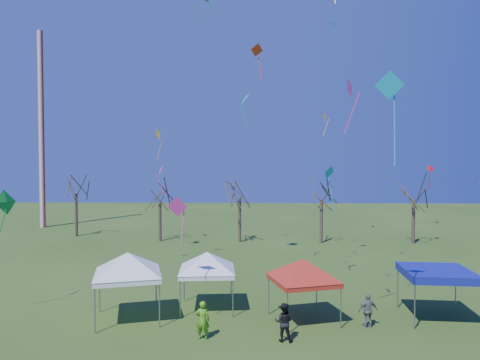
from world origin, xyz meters
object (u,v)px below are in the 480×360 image
at_px(person_green, 203,320).
at_px(tent_red, 303,263).
at_px(tent_blue, 437,273).
at_px(person_grey, 368,311).
at_px(tent_white_west, 128,257).
at_px(person_dark, 284,322).
at_px(tree_0, 76,178).
at_px(tree_3, 322,184).
at_px(tent_white_mid, 207,256).
at_px(tree_1, 160,186).
at_px(tree_4, 414,184).
at_px(tree_2, 240,181).
at_px(radio_mast, 41,130).

bearing_deg(person_green, tent_red, -153.23).
relative_size(tent_blue, person_grey, 2.11).
height_order(tent_white_west, tent_blue, tent_white_west).
bearing_deg(tent_red, person_dark, -114.72).
distance_m(tree_0, person_grey, 37.08).
bearing_deg(tree_3, tent_white_mid, -114.99).
distance_m(tree_0, person_dark, 35.66).
bearing_deg(tree_1, tree_4, -1.42).
xyz_separation_m(tree_1, tree_2, (8.40, -0.27, 0.50)).
bearing_deg(tree_1, tree_3, -2.06).
bearing_deg(tent_blue, tree_2, 116.31).
bearing_deg(person_dark, tree_2, -72.55).
xyz_separation_m(tree_0, tree_2, (18.48, -3.01, -0.20)).
relative_size(tree_1, tent_red, 1.87).
bearing_deg(radio_mast, tree_2, -20.57).
bearing_deg(tent_red, person_grey, -13.48).
height_order(tree_1, tent_white_mid, tree_1).
bearing_deg(tent_blue, person_dark, -159.63).
relative_size(tree_1, person_dark, 4.31).
relative_size(tree_3, tent_white_west, 1.80).
bearing_deg(tree_1, tree_0, 164.82).
distance_m(tree_1, tent_white_mid, 22.47).
height_order(tent_blue, person_grey, tent_blue).
bearing_deg(tent_white_west, tree_1, 98.33).
xyz_separation_m(tent_white_west, tent_white_mid, (3.92, 1.75, -0.29)).
distance_m(tent_red, person_green, 5.82).
bearing_deg(tree_0, tree_1, -15.18).
bearing_deg(radio_mast, person_green, -54.39).
bearing_deg(tree_3, tree_1, 177.94).
bearing_deg(tree_1, tent_white_west, -81.67).
relative_size(tree_4, tent_blue, 2.24).
bearing_deg(person_green, tent_white_west, -28.84).
xyz_separation_m(tree_3, person_green, (-9.30, -24.57, -5.20)).
height_order(radio_mast, tent_white_west, radio_mast).
bearing_deg(tree_0, tent_blue, -40.45).
bearing_deg(person_grey, person_dark, 9.94).
relative_size(tree_1, tree_3, 0.95).
height_order(tent_white_mid, person_dark, tent_white_mid).
distance_m(tent_white_west, tent_white_mid, 4.30).
height_order(tent_blue, person_green, tent_blue).
bearing_deg(tent_red, tree_3, 78.71).
height_order(radio_mast, tent_red, radio_mast).
distance_m(tree_2, tree_4, 17.73).
relative_size(tree_3, person_dark, 4.52).
xyz_separation_m(radio_mast, person_green, (24.73, -34.53, -11.62)).
height_order(tree_2, tree_3, tree_2).
relative_size(tree_3, person_grey, 4.73).
height_order(tree_1, tent_red, tree_1).
xyz_separation_m(tree_4, tent_blue, (-6.83, -21.66, -3.67)).
height_order(tree_4, person_green, tree_4).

